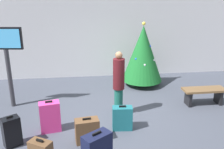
# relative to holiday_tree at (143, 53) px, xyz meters

# --- Properties ---
(ground_plane) EXTENTS (16.00, 16.00, 0.00)m
(ground_plane) POSITION_rel_holiday_tree_xyz_m (-1.31, -2.35, -1.13)
(ground_plane) COLOR #424754
(back_wall) EXTENTS (16.00, 0.20, 3.34)m
(back_wall) POSITION_rel_holiday_tree_xyz_m (-1.31, 1.26, 0.54)
(back_wall) COLOR silver
(back_wall) RESTS_ON ground_plane
(holiday_tree) EXTENTS (1.38, 1.38, 2.20)m
(holiday_tree) POSITION_rel_holiday_tree_xyz_m (0.00, 0.00, 0.00)
(holiday_tree) COLOR #4C3319
(holiday_tree) RESTS_ON ground_plane
(flight_info_kiosk) EXTENTS (0.93, 0.20, 2.23)m
(flight_info_kiosk) POSITION_rel_holiday_tree_xyz_m (-4.05, -1.25, 0.44)
(flight_info_kiosk) COLOR #333338
(flight_info_kiosk) RESTS_ON ground_plane
(waiting_bench) EXTENTS (1.23, 0.44, 0.48)m
(waiting_bench) POSITION_rel_holiday_tree_xyz_m (1.38, -1.81, -0.78)
(waiting_bench) COLOR brown
(waiting_bench) RESTS_ON ground_plane
(traveller_0) EXTENTS (0.34, 0.34, 1.70)m
(traveller_0) POSITION_rel_holiday_tree_xyz_m (-1.15, -2.14, -0.22)
(traveller_0) COLOR #19594C
(traveller_0) RESTS_ON ground_plane
(suitcase_1) EXTENTS (0.42, 0.38, 0.68)m
(suitcase_1) POSITION_rel_holiday_tree_xyz_m (-3.55, -3.24, -0.81)
(suitcase_1) COLOR black
(suitcase_1) RESTS_ON ground_plane
(suitcase_3) EXTENTS (0.50, 0.35, 0.75)m
(suitcase_3) POSITION_rel_holiday_tree_xyz_m (-2.83, -2.75, -0.77)
(suitcase_3) COLOR #E5388C
(suitcase_3) RESTS_ON ground_plane
(suitcase_4) EXTENTS (0.53, 0.34, 0.56)m
(suitcase_4) POSITION_rel_holiday_tree_xyz_m (-2.00, -3.29, -0.87)
(suitcase_4) COLOR brown
(suitcase_4) RESTS_ON ground_plane
(suitcase_5) EXTENTS (0.48, 0.28, 0.60)m
(suitcase_5) POSITION_rel_holiday_tree_xyz_m (-1.17, -2.88, -0.85)
(suitcase_5) COLOR #19606B
(suitcase_5) RESTS_ON ground_plane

